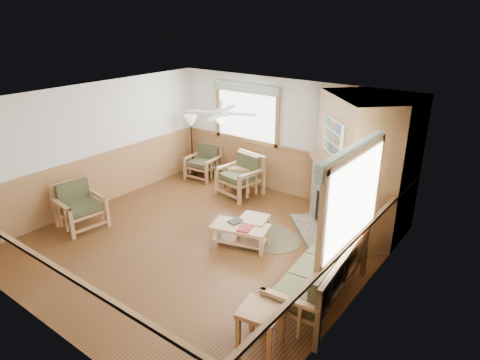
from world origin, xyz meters
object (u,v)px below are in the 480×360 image
Objects in this scene: armchair_back_right at (240,176)px; armchair_left at (80,206)px; floor_lamp_left at (192,146)px; end_table_chairs at (241,178)px; armchair_back_left at (203,162)px; end_table_sofa at (260,327)px; coffee_table at (240,236)px; sofa at (319,272)px; footstool at (254,228)px; floor_lamp_right at (351,224)px.

armchair_left is (-1.58, -3.21, -0.03)m from armchair_back_right.
end_table_chairs is at bearing 0.15° from floor_lamp_left.
floor_lamp_left reaches higher than armchair_back_left.
armchair_back_left is 1.43× the size of end_table_sofa.
end_table_sofa is at bearing -63.54° from coffee_table.
armchair_back_left is 0.52× the size of floor_lamp_left.
sofa reaches higher than armchair_left.
armchair_back_right is at bearing -18.49° from armchair_left.
armchair_back_right reaches higher than end_table_chairs.
end_table_chairs is at bearing -14.28° from armchair_left.
floor_lamp_right is at bearing 4.55° from footstool.
floor_lamp_left is (-1.61, -0.00, 0.51)m from end_table_chairs.
armchair_left is at bearing -173.09° from coffee_table.
armchair_left is at bearing -106.70° from armchair_back_right.
sofa is 1.13m from floor_lamp_right.
end_table_sofa is at bearing -50.42° from end_table_chairs.
sofa is 2.08m from footstool.
floor_lamp_right is at bearing -25.39° from end_table_chairs.
floor_lamp_left is at bearing -123.74° from sofa.
sofa is 4.09× the size of footstool.
armchair_back_left is 6.14m from end_table_sofa.
footstool is at bearing 66.56° from coffee_table.
end_table_chairs is at bearing 129.58° from end_table_sofa.
floor_lamp_right is at bearing -17.95° from floor_lamp_left.
armchair_left is (-4.90, -0.76, -0.03)m from sofa.
floor_lamp_left reaches higher than end_table_sofa.
armchair_back_right reaches higher than armchair_left.
end_table_sofa is at bearing -93.47° from floor_lamp_right.
floor_lamp_left reaches higher than armchair_back_right.
floor_lamp_left is (-1.78, 0.28, 0.33)m from armchair_back_right.
end_table_sofa is 0.35× the size of floor_lamp_right.
floor_lamp_right reaches higher than footstool.
floor_lamp_left reaches higher than coffee_table.
end_table_chairs is at bearing -7.06° from armchair_back_left.
floor_lamp_right reaches higher than floor_lamp_left.
floor_lamp_left is (-5.10, 2.73, 0.33)m from sofa.
armchair_back_right is at bearing 110.43° from coffee_table.
floor_lamp_right is (0.00, 1.08, 0.36)m from sofa.
coffee_table is at bearing -53.74° from end_table_chairs.
coffee_table is (3.01, 1.31, -0.24)m from armchair_left.
end_table_chairs is 0.37× the size of floor_lamp_left.
footstool is at bearing -36.25° from armchair_back_right.
end_table_sofa is at bearing -39.20° from floor_lamp_left.
armchair_left reaches higher than coffee_table.
armchair_left is 0.56× the size of floor_lamp_left.
end_table_sofa is 2.46m from floor_lamp_right.
armchair_back_right is 3.61m from floor_lamp_right.
armchair_back_right reaches higher than footstool.
end_table_chairs is at bearing -133.65° from sofa.
armchair_back_right is 2.13m from footstool.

